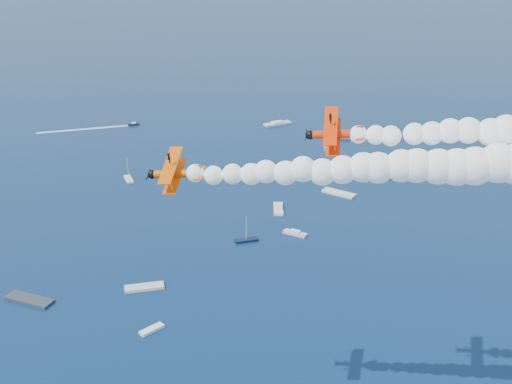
# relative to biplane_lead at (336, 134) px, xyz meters

# --- Properties ---
(biplane_lead) EXTENTS (9.73, 11.65, 8.99)m
(biplane_lead) POSITION_rel_biplane_lead_xyz_m (0.00, 0.00, 0.00)
(biplane_lead) COLOR #F52F05
(biplane_trail) EXTENTS (9.83, 11.52, 8.33)m
(biplane_trail) POSITION_rel_biplane_lead_xyz_m (-21.83, -7.84, -5.31)
(biplane_trail) COLOR #F25705
(smoke_trail_trail) EXTENTS (73.04, 25.32, 12.64)m
(smoke_trail_trail) POSITION_rel_biplane_lead_xyz_m (13.35, -3.08, -2.56)
(smoke_trail_trail) COLOR white
(spectator_boats) EXTENTS (220.40, 189.35, 0.70)m
(spectator_boats) POSITION_rel_biplane_lead_xyz_m (-6.97, 91.82, -56.17)
(spectator_boats) COLOR silver
(spectator_boats) RESTS_ON ground
(boat_wakes) EXTENTS (273.66, 181.66, 0.04)m
(boat_wakes) POSITION_rel_biplane_lead_xyz_m (-12.50, 64.83, -56.49)
(boat_wakes) COLOR white
(boat_wakes) RESTS_ON ground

